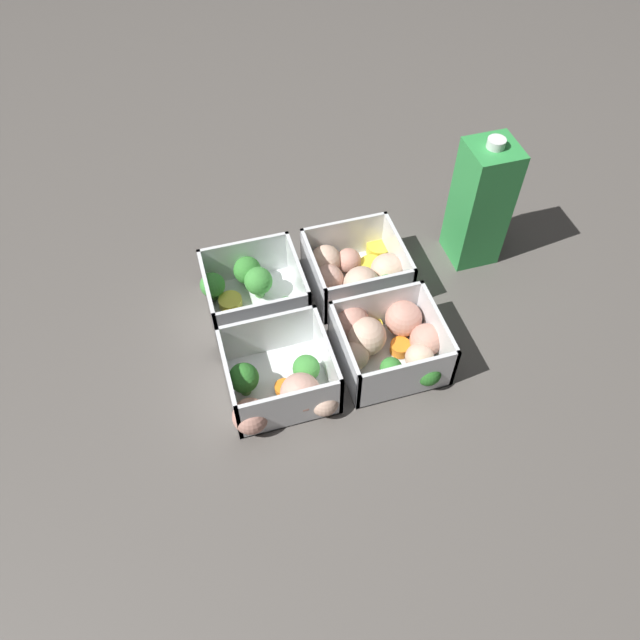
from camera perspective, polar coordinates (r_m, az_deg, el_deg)
The scene contains 6 objects.
ground_plane at distance 0.85m, azimuth 0.00°, elevation -1.02°, with size 4.00×4.00×0.00m, color #56514C.
container_near_left at distance 0.77m, azimuth -3.47°, elevation -6.06°, with size 0.14×0.14×0.07m.
container_near_right at distance 0.81m, azimuth 6.19°, elevation -1.83°, with size 0.15×0.15×0.07m.
container_far_left at distance 0.87m, azimuth -6.35°, elevation 2.80°, with size 0.14×0.12×0.07m.
container_far_right at distance 0.89m, azimuth 3.42°, elevation 4.37°, with size 0.15×0.14×0.07m.
juice_carton at distance 0.91m, azimuth 14.45°, elevation 10.28°, with size 0.07×0.07×0.20m.
Camera 1 is at (-0.14, -0.50, 0.68)m, focal length 35.00 mm.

